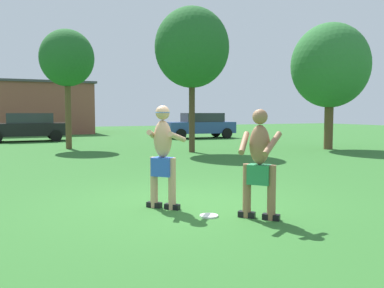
{
  "coord_description": "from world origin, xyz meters",
  "views": [
    {
      "loc": [
        -2.93,
        -6.63,
        1.64
      ],
      "look_at": [
        0.1,
        -0.14,
        1.09
      ],
      "focal_mm": 38.5,
      "sensor_mm": 36.0,
      "label": 1
    }
  ],
  "objects_px": {
    "frisbee": "(209,216)",
    "tree_near_building": "(330,66)",
    "car_blue_mid_lot": "(200,125)",
    "car_black_near_post": "(27,127)",
    "tree_right_field": "(192,48)",
    "player_in_green": "(259,162)",
    "tree_left_field": "(67,59)",
    "player_with_cap": "(163,151)"
  },
  "relations": [
    {
      "from": "tree_right_field",
      "to": "tree_near_building",
      "type": "distance_m",
      "value": 6.22
    },
    {
      "from": "frisbee",
      "to": "car_black_near_post",
      "type": "relative_size",
      "value": 0.07
    },
    {
      "from": "car_black_near_post",
      "to": "tree_right_field",
      "type": "bearing_deg",
      "value": -58.96
    },
    {
      "from": "player_in_green",
      "to": "car_blue_mid_lot",
      "type": "height_order",
      "value": "player_in_green"
    },
    {
      "from": "frisbee",
      "to": "tree_left_field",
      "type": "height_order",
      "value": "tree_left_field"
    },
    {
      "from": "car_blue_mid_lot",
      "to": "tree_near_building",
      "type": "relative_size",
      "value": 0.81
    },
    {
      "from": "car_black_near_post",
      "to": "player_with_cap",
      "type": "bearing_deg",
      "value": -86.42
    },
    {
      "from": "car_black_near_post",
      "to": "car_blue_mid_lot",
      "type": "height_order",
      "value": "same"
    },
    {
      "from": "player_in_green",
      "to": "car_blue_mid_lot",
      "type": "bearing_deg",
      "value": 66.52
    },
    {
      "from": "frisbee",
      "to": "tree_right_field",
      "type": "distance_m",
      "value": 11.25
    },
    {
      "from": "tree_right_field",
      "to": "player_in_green",
      "type": "bearing_deg",
      "value": -109.4
    },
    {
      "from": "player_in_green",
      "to": "tree_right_field",
      "type": "distance_m",
      "value": 11.12
    },
    {
      "from": "tree_near_building",
      "to": "player_in_green",
      "type": "bearing_deg",
      "value": -137.78
    },
    {
      "from": "tree_near_building",
      "to": "car_blue_mid_lot",
      "type": "bearing_deg",
      "value": 100.31
    },
    {
      "from": "player_in_green",
      "to": "car_black_near_post",
      "type": "height_order",
      "value": "player_in_green"
    },
    {
      "from": "frisbee",
      "to": "player_with_cap",
      "type": "bearing_deg",
      "value": 117.85
    },
    {
      "from": "player_with_cap",
      "to": "car_blue_mid_lot",
      "type": "relative_size",
      "value": 0.4
    },
    {
      "from": "frisbee",
      "to": "tree_left_field",
      "type": "distance_m",
      "value": 13.9
    },
    {
      "from": "frisbee",
      "to": "tree_near_building",
      "type": "distance_m",
      "value": 13.63
    },
    {
      "from": "tree_near_building",
      "to": "tree_right_field",
      "type": "bearing_deg",
      "value": 167.72
    },
    {
      "from": "tree_right_field",
      "to": "tree_near_building",
      "type": "xyz_separation_m",
      "value": [
        6.05,
        -1.32,
        -0.57
      ]
    },
    {
      "from": "player_with_cap",
      "to": "car_blue_mid_lot",
      "type": "height_order",
      "value": "player_with_cap"
    },
    {
      "from": "player_with_cap",
      "to": "tree_near_building",
      "type": "xyz_separation_m",
      "value": [
        10.66,
        7.42,
        2.68
      ]
    },
    {
      "from": "car_blue_mid_lot",
      "to": "tree_near_building",
      "type": "xyz_separation_m",
      "value": [
        1.71,
        -9.41,
        2.83
      ]
    },
    {
      "from": "car_black_near_post",
      "to": "tree_left_field",
      "type": "distance_m",
      "value": 6.77
    },
    {
      "from": "car_black_near_post",
      "to": "car_blue_mid_lot",
      "type": "distance_m",
      "value": 10.2
    },
    {
      "from": "car_blue_mid_lot",
      "to": "frisbee",
      "type": "bearing_deg",
      "value": -115.72
    },
    {
      "from": "frisbee",
      "to": "tree_left_field",
      "type": "xyz_separation_m",
      "value": [
        -0.17,
        13.32,
        3.97
      ]
    },
    {
      "from": "tree_left_field",
      "to": "car_black_near_post",
      "type": "bearing_deg",
      "value": 103.67
    },
    {
      "from": "player_in_green",
      "to": "tree_left_field",
      "type": "distance_m",
      "value": 14.12
    },
    {
      "from": "frisbee",
      "to": "tree_near_building",
      "type": "height_order",
      "value": "tree_near_building"
    },
    {
      "from": "player_with_cap",
      "to": "player_in_green",
      "type": "height_order",
      "value": "player_with_cap"
    },
    {
      "from": "tree_left_field",
      "to": "frisbee",
      "type": "bearing_deg",
      "value": -89.26
    },
    {
      "from": "player_in_green",
      "to": "car_black_near_post",
      "type": "distance_m",
      "value": 19.69
    },
    {
      "from": "player_with_cap",
      "to": "frisbee",
      "type": "relative_size",
      "value": 6.08
    },
    {
      "from": "frisbee",
      "to": "tree_left_field",
      "type": "bearing_deg",
      "value": 90.74
    },
    {
      "from": "tree_left_field",
      "to": "tree_near_building",
      "type": "bearing_deg",
      "value": -25.98
    },
    {
      "from": "player_with_cap",
      "to": "tree_right_field",
      "type": "distance_m",
      "value": 10.39
    },
    {
      "from": "frisbee",
      "to": "tree_near_building",
      "type": "bearing_deg",
      "value": 38.92
    },
    {
      "from": "car_black_near_post",
      "to": "tree_right_field",
      "type": "relative_size",
      "value": 0.74
    },
    {
      "from": "frisbee",
      "to": "car_black_near_post",
      "type": "distance_m",
      "value": 19.21
    },
    {
      "from": "player_in_green",
      "to": "tree_left_field",
      "type": "height_order",
      "value": "tree_left_field"
    }
  ]
}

